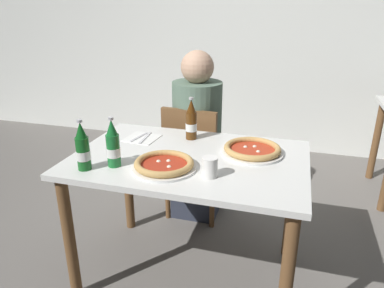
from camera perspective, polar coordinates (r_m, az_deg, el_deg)
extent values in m
plane|color=slate|center=(2.26, -0.38, -19.68)|extent=(8.00, 8.00, 0.00)
cube|color=white|center=(3.87, 9.44, 18.32)|extent=(7.00, 0.10, 2.60)
cube|color=silver|center=(1.87, -0.43, -2.40)|extent=(1.20, 0.80, 0.03)
cylinder|color=brown|center=(2.00, -18.85, -14.18)|extent=(0.06, 0.06, 0.72)
cylinder|color=brown|center=(1.72, 14.72, -20.49)|extent=(0.06, 0.06, 0.72)
cylinder|color=brown|center=(2.50, -10.13, -5.82)|extent=(0.06, 0.06, 0.72)
cylinder|color=brown|center=(2.28, 15.49, -9.20)|extent=(0.06, 0.06, 0.72)
cube|color=brown|center=(2.62, 0.89, -2.40)|extent=(0.43, 0.43, 0.04)
cube|color=brown|center=(2.38, -0.53, 0.81)|extent=(0.38, 0.06, 0.40)
cylinder|color=brown|center=(2.82, 5.31, -5.76)|extent=(0.04, 0.04, 0.41)
cylinder|color=brown|center=(2.92, -1.16, -4.72)|extent=(0.04, 0.04, 0.41)
cylinder|color=brown|center=(2.53, 3.22, -9.06)|extent=(0.04, 0.04, 0.41)
cylinder|color=brown|center=(2.64, -3.90, -7.75)|extent=(0.04, 0.04, 0.41)
cube|color=#2D3342|center=(2.70, 0.76, -6.56)|extent=(0.32, 0.28, 0.45)
cylinder|color=slate|center=(2.50, 0.81, 3.62)|extent=(0.34, 0.34, 0.55)
sphere|color=tan|center=(2.41, 0.86, 12.11)|extent=(0.22, 0.22, 0.22)
cylinder|color=brown|center=(3.56, 27.16, 0.46)|extent=(0.06, 0.06, 0.72)
cylinder|color=white|center=(1.73, -4.44, -3.72)|extent=(0.31, 0.31, 0.01)
cylinder|color=#AD2D19|center=(1.72, -4.45, -3.39)|extent=(0.22, 0.22, 0.01)
torus|color=tan|center=(1.72, -4.46, -3.06)|extent=(0.29, 0.29, 0.03)
sphere|color=silver|center=(1.76, -5.32, -2.87)|extent=(0.02, 0.02, 0.02)
sphere|color=silver|center=(1.70, -3.67, -3.75)|extent=(0.02, 0.02, 0.02)
sphere|color=silver|center=(1.76, -3.75, -2.80)|extent=(0.02, 0.02, 0.02)
cylinder|color=white|center=(1.92, 9.50, -1.31)|extent=(0.33, 0.33, 0.01)
cylinder|color=#BC381E|center=(1.92, 9.52, -1.01)|extent=(0.23, 0.23, 0.01)
torus|color=tan|center=(1.91, 9.54, -0.70)|extent=(0.30, 0.30, 0.03)
sphere|color=silver|center=(1.95, 8.46, -0.57)|extent=(0.02, 0.02, 0.02)
sphere|color=silver|center=(1.90, 10.44, -1.31)|extent=(0.02, 0.02, 0.02)
sphere|color=silver|center=(1.96, 9.89, -0.50)|extent=(0.02, 0.02, 0.02)
cylinder|color=#14591E|center=(1.77, -16.86, -1.46)|extent=(0.06, 0.06, 0.16)
cone|color=#14591E|center=(1.72, -17.27, 2.14)|extent=(0.05, 0.05, 0.07)
cylinder|color=#B7B7BC|center=(1.71, -17.43, 3.52)|extent=(0.03, 0.03, 0.01)
cylinder|color=white|center=(1.77, -16.83, -1.70)|extent=(0.07, 0.07, 0.04)
cylinder|color=#512D0F|center=(2.08, -0.12, 2.94)|extent=(0.06, 0.06, 0.16)
cone|color=#512D0F|center=(2.04, -0.12, 6.06)|extent=(0.05, 0.05, 0.07)
cylinder|color=#B7B7BC|center=(2.03, -0.12, 7.24)|extent=(0.03, 0.03, 0.01)
cylinder|color=white|center=(2.08, -0.12, 2.73)|extent=(0.07, 0.07, 0.04)
cylinder|color=#196B2D|center=(1.76, -12.35, -1.01)|extent=(0.06, 0.06, 0.16)
cone|color=#196B2D|center=(1.72, -12.66, 2.60)|extent=(0.05, 0.05, 0.07)
cylinder|color=#B7B7BC|center=(1.71, -12.78, 3.98)|extent=(0.03, 0.03, 0.01)
cylinder|color=white|center=(1.77, -12.33, -1.25)|extent=(0.07, 0.07, 0.04)
cube|color=white|center=(2.13, -7.92, 0.95)|extent=(0.20, 0.20, 0.00)
cube|color=silver|center=(2.12, -7.43, 1.01)|extent=(0.02, 0.19, 0.00)
cube|color=silver|center=(2.13, -8.42, 1.11)|extent=(0.04, 0.17, 0.00)
cylinder|color=white|center=(1.63, 2.82, -3.69)|extent=(0.07, 0.07, 0.09)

